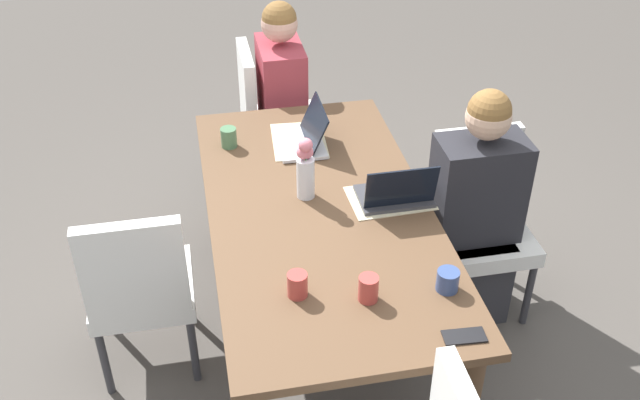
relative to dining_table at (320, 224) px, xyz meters
name	(u,v)px	position (x,y,z in m)	size (l,w,h in m)	color
ground_plane	(320,329)	(0.00, 0.00, -0.64)	(10.00, 10.00, 0.00)	#4C4742
dining_table	(320,224)	(0.00, 0.00, 0.00)	(1.89, 0.96, 0.72)	brown
chair_head_left_left_near	(268,113)	(-1.30, -0.05, -0.15)	(0.44, 0.44, 0.90)	silver
person_head_left_left_near	(282,113)	(-1.24, 0.02, -0.12)	(0.40, 0.36, 1.19)	#2D2D33
chair_far_left_mid	(479,213)	(-0.12, 0.80, -0.15)	(0.44, 0.44, 0.90)	silver
person_far_left_mid	(473,220)	(-0.04, 0.74, -0.12)	(0.36, 0.40, 1.19)	#2D2D33
chair_near_left_far	(140,284)	(0.08, -0.79, -0.15)	(0.44, 0.44, 0.90)	silver
flower_vase	(305,168)	(-0.11, -0.04, 0.22)	(0.08, 0.08, 0.30)	silver
placemat_head_left_left_near	(299,141)	(-0.58, 0.01, 0.08)	(0.36, 0.26, 0.00)	beige
placemat_far_left_mid	(390,198)	(-0.02, 0.32, 0.08)	(0.36, 0.26, 0.00)	beige
laptop_head_left_left_near	(304,137)	(-0.55, 0.03, 0.12)	(0.32, 0.22, 0.20)	silver
laptop_far_left_mid	(396,194)	(0.01, 0.34, 0.12)	(0.22, 0.32, 0.21)	#38383D
coffee_mug_near_left	(368,288)	(0.59, 0.06, 0.13)	(0.07, 0.07, 0.10)	#AD3D38
coffee_mug_near_right	(229,137)	(-0.60, -0.33, 0.13)	(0.08, 0.08, 0.10)	#47704C
coffee_mug_centre_left	(448,280)	(0.59, 0.37, 0.12)	(0.08, 0.08, 0.08)	#33477A
coffee_mug_centre_right	(297,285)	(0.51, -0.19, 0.13)	(0.08, 0.08, 0.10)	#AD3D38
phone_black	(464,336)	(0.84, 0.35, 0.08)	(0.15, 0.07, 0.01)	black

